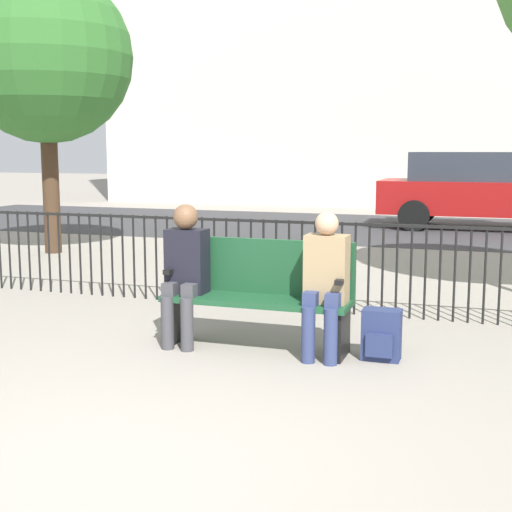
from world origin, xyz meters
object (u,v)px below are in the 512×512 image
object	(u,v)px
seated_person_0	(185,267)
parked_car_0	(478,189)
park_bench	(259,291)
seated_person_1	(325,278)
backpack	(381,335)
tree_0	(45,57)

from	to	relation	value
seated_person_0	parked_car_0	distance (m)	10.51
park_bench	seated_person_0	xyz separation A→B (m)	(-0.63, -0.13, 0.19)
seated_person_0	seated_person_1	xyz separation A→B (m)	(1.23, -0.00, -0.02)
parked_car_0	seated_person_0	bearing A→B (deg)	-101.55
park_bench	backpack	world-z (taller)	park_bench
seated_person_0	backpack	size ratio (longest dim) A/B	2.94
seated_person_1	seated_person_0	bearing A→B (deg)	179.93
seated_person_0	parked_car_0	xyz separation A→B (m)	(2.10, 10.30, 0.16)
backpack	seated_person_0	bearing A→B (deg)	-177.05
park_bench	tree_0	size ratio (longest dim) A/B	0.35
seated_person_0	tree_0	size ratio (longest dim) A/B	0.27
backpack	tree_0	distance (m)	7.95
seated_person_0	backpack	xyz separation A→B (m)	(1.67, 0.09, -0.48)
seated_person_0	seated_person_1	world-z (taller)	seated_person_0
park_bench	seated_person_1	bearing A→B (deg)	-12.02
park_bench	parked_car_0	xyz separation A→B (m)	(1.48, 10.17, 0.35)
backpack	parked_car_0	size ratio (longest dim) A/B	0.10
parked_car_0	seated_person_1	bearing A→B (deg)	-94.87
seated_person_0	backpack	distance (m)	1.74
seated_person_0	tree_0	world-z (taller)	tree_0
backpack	parked_car_0	xyz separation A→B (m)	(0.43, 10.21, 0.64)
park_bench	tree_0	distance (m)	7.06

